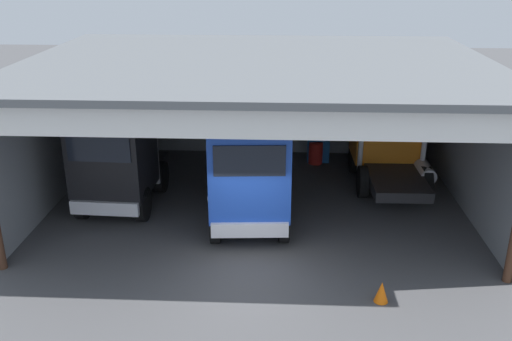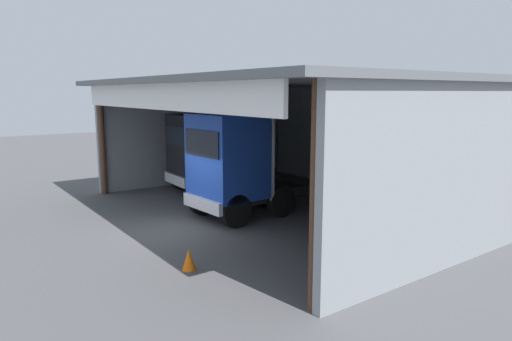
{
  "view_description": "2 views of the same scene",
  "coord_description": "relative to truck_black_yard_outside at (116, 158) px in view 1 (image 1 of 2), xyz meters",
  "views": [
    {
      "loc": [
        0.8,
        -13.04,
        8.2
      ],
      "look_at": [
        0.0,
        3.63,
        1.69
      ],
      "focal_mm": 39.31,
      "sensor_mm": 36.0,
      "label": 1
    },
    {
      "loc": [
        13.5,
        -6.12,
        4.57
      ],
      "look_at": [
        0.0,
        3.63,
        1.69
      ],
      "focal_mm": 31.92,
      "sensor_mm": 36.0,
      "label": 2
    }
  ],
  "objects": [
    {
      "name": "traffic_cone",
      "position": [
        8.03,
        -5.09,
        -1.59
      ],
      "size": [
        0.36,
        0.36,
        0.56
      ],
      "primitive_type": "cone",
      "color": "orange",
      "rests_on": "ground"
    },
    {
      "name": "oil_drum",
      "position": [
        6.89,
        4.8,
        -1.41
      ],
      "size": [
        0.58,
        0.58,
        0.92
      ],
      "primitive_type": "cylinder",
      "color": "#B21E19",
      "rests_on": "ground"
    },
    {
      "name": "truck_orange_left_bay",
      "position": [
        9.49,
        3.1,
        -0.06
      ],
      "size": [
        2.71,
        5.08,
        3.51
      ],
      "rotation": [
        0.0,
        0.0,
        0.01
      ],
      "color": "orange",
      "rests_on": "ground"
    },
    {
      "name": "ground_plane",
      "position": [
        4.66,
        -4.14,
        -1.87
      ],
      "size": [
        80.0,
        80.0,
        0.0
      ],
      "primitive_type": "plane",
      "color": "#4C4C4F",
      "rests_on": "ground"
    },
    {
      "name": "truck_blue_right_bay",
      "position": [
        4.48,
        -1.41,
        0.11
      ],
      "size": [
        2.72,
        4.52,
        3.81
      ],
      "rotation": [
        0.0,
        0.0,
        3.21
      ],
      "color": "#1E47B7",
      "rests_on": "ground"
    },
    {
      "name": "tool_cart",
      "position": [
        7.0,
        5.12,
        -1.37
      ],
      "size": [
        0.9,
        0.6,
        1.0
      ],
      "primitive_type": "cube",
      "color": "#1E59A5",
      "rests_on": "ground"
    },
    {
      "name": "truck_black_yard_outside",
      "position": [
        0.0,
        0.0,
        0.0
      ],
      "size": [
        2.54,
        5.04,
        3.58
      ],
      "rotation": [
        0.0,
        0.0,
        3.09
      ],
      "color": "black",
      "rests_on": "ground"
    },
    {
      "name": "workshop_shed",
      "position": [
        4.66,
        1.9,
        1.68
      ],
      "size": [
        14.88,
        11.19,
        5.03
      ],
      "color": "gray",
      "rests_on": "ground"
    }
  ]
}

